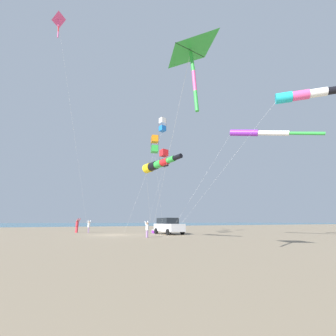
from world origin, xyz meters
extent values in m
plane|color=gray|center=(0.00, 0.00, 0.00)|extent=(600.00, 600.00, 0.00)
cube|color=#386B84|center=(165.00, 0.00, 0.00)|extent=(240.00, 600.00, 0.01)
cube|color=silver|center=(-1.93, -6.09, 0.75)|extent=(4.32, 1.89, 0.84)
cube|color=black|center=(-1.58, -6.09, 1.51)|extent=(2.60, 1.65, 0.68)
cylinder|color=black|center=(-3.38, -7.03, 0.33)|extent=(0.66, 0.23, 0.66)
cylinder|color=black|center=(-3.40, -5.18, 0.33)|extent=(0.66, 0.23, 0.66)
cylinder|color=black|center=(-0.46, -7.00, 0.33)|extent=(0.66, 0.23, 0.66)
cylinder|color=black|center=(-0.48, -5.15, 0.33)|extent=(0.66, 0.23, 0.66)
cube|color=purple|center=(1.09, -5.58, 0.18)|extent=(0.60, 0.40, 0.36)
cube|color=white|center=(1.09, -5.58, 0.39)|extent=(0.62, 0.42, 0.06)
cube|color=#B72833|center=(7.35, 2.94, 0.40)|extent=(0.34, 0.31, 0.79)
cylinder|color=#B72833|center=(7.35, 2.94, 1.12)|extent=(0.51, 0.51, 0.65)
sphere|color=#A37551|center=(7.35, 2.94, 1.57)|extent=(0.25, 0.25, 0.25)
cylinder|color=#B72833|center=(7.32, 2.71, 1.61)|extent=(0.38, 0.32, 0.50)
cylinder|color=#B72833|center=(7.12, 2.97, 1.61)|extent=(0.38, 0.32, 0.50)
cube|color=#8E6B9E|center=(-5.52, -1.84, 0.32)|extent=(0.25, 0.14, 0.63)
cylinder|color=silver|center=(-5.52, -1.84, 0.89)|extent=(0.31, 0.31, 0.52)
sphere|color=#A37551|center=(-5.52, -1.84, 1.25)|extent=(0.20, 0.20, 0.20)
cylinder|color=silver|center=(-5.40, -1.70, 1.29)|extent=(0.32, 0.10, 0.40)
cylinder|color=silver|center=(-5.39, -1.96, 1.29)|extent=(0.32, 0.10, 0.40)
cube|color=#8E6B9E|center=(5.95, 1.63, 0.34)|extent=(0.29, 0.18, 0.69)
cylinder|color=silver|center=(5.95, 1.63, 0.97)|extent=(0.37, 0.37, 0.57)
sphere|color=#A37551|center=(5.95, 1.63, 1.36)|extent=(0.22, 0.22, 0.22)
cylinder|color=silver|center=(6.11, 1.74, 1.40)|extent=(0.36, 0.15, 0.43)
cylinder|color=silver|center=(6.06, 1.46, 1.40)|extent=(0.36, 0.15, 0.43)
cylinder|color=#1EB7C6|center=(-15.19, -9.81, 11.45)|extent=(1.51, 1.48, 0.92)
cylinder|color=#EF4C93|center=(-16.10, -10.62, 11.41)|extent=(1.44, 1.41, 0.82)
cylinder|color=white|center=(-17.01, -11.42, 11.38)|extent=(1.38, 1.33, 0.72)
cylinder|color=black|center=(-17.91, -12.22, 11.34)|extent=(1.31, 1.26, 0.63)
cylinder|color=white|center=(-8.69, -7.84, 5.63)|extent=(12.11, 3.16, 11.25)
cylinder|color=purple|center=(-11.70, -8.72, 9.42)|extent=(2.45, 1.87, 1.12)
cylinder|color=white|center=(-13.71, -10.01, 8.89)|extent=(2.33, 1.71, 0.96)
cylinder|color=green|center=(-15.72, -11.30, 8.35)|extent=(2.21, 1.55, 0.80)
cylinder|color=white|center=(-7.56, -6.35, 4.77)|extent=(6.27, 3.46, 9.54)
cube|color=orange|center=(-5.73, -2.36, 9.69)|extent=(0.85, 0.85, 0.68)
cube|color=green|center=(-5.73, -2.36, 8.60)|extent=(0.85, 0.85, 0.68)
cylinder|color=black|center=(-6.16, -2.59, 9.14)|extent=(0.02, 0.02, 1.77)
cylinder|color=black|center=(-5.51, -2.78, 9.14)|extent=(0.02, 0.02, 1.77)
cylinder|color=black|center=(-5.96, -1.93, 9.14)|extent=(0.02, 0.02, 1.77)
cylinder|color=black|center=(-5.31, -2.13, 9.14)|extent=(0.02, 0.02, 1.77)
cylinder|color=white|center=(-3.56, -4.03, 4.13)|extent=(4.35, 3.34, 8.26)
cube|color=white|center=(-3.20, -4.52, 13.42)|extent=(0.79, 0.79, 0.65)
cube|color=blue|center=(-3.20, -4.52, 12.39)|extent=(0.79, 0.79, 0.65)
cylinder|color=black|center=(-3.43, -4.92, 12.91)|extent=(0.02, 0.02, 1.68)
cylinder|color=black|center=(-2.81, -4.76, 12.91)|extent=(0.02, 0.02, 1.68)
cylinder|color=black|center=(-3.59, -4.29, 12.91)|extent=(0.02, 0.02, 1.68)
cylinder|color=black|center=(-2.96, -4.13, 12.91)|extent=(0.02, 0.02, 1.68)
cylinder|color=white|center=(0.44, -3.57, 6.03)|extent=(7.30, 1.91, 12.07)
cylinder|color=yellow|center=(-7.78, -0.87, 5.97)|extent=(0.93, 0.95, 0.82)
cylinder|color=black|center=(-8.51, -1.03, 6.00)|extent=(0.90, 0.86, 0.74)
cylinder|color=green|center=(-9.24, -1.19, 6.02)|extent=(0.88, 0.77, 0.65)
cylinder|color=red|center=(-9.96, -1.35, 6.05)|extent=(0.86, 0.69, 0.56)
cylinder|color=green|center=(-10.69, -1.51, 6.07)|extent=(0.84, 0.60, 0.47)
cylinder|color=black|center=(-11.42, -1.67, 6.10)|extent=(0.82, 0.51, 0.38)
cylinder|color=white|center=(-3.90, -2.70, 2.88)|extent=(7.03, 3.82, 5.76)
pyramid|color=green|center=(-18.62, 2.04, 8.14)|extent=(2.19, 1.71, 0.52)
cylinder|color=black|center=(-18.61, 2.01, 8.03)|extent=(0.42, 1.67, 0.42)
cylinder|color=green|center=(-18.63, 1.97, 7.50)|extent=(0.21, 0.26, 0.89)
cylinder|color=#EF4C93|center=(-18.66, 1.91, 6.62)|extent=(0.20, 0.22, 0.88)
cylinder|color=green|center=(-18.70, 1.89, 5.74)|extent=(0.21, 0.14, 0.89)
cylinder|color=white|center=(-12.73, 0.20, 3.98)|extent=(11.77, 3.63, 7.96)
cube|color=red|center=(-2.60, -5.05, 9.52)|extent=(0.89, 0.89, 0.79)
cube|color=black|center=(-2.60, -5.05, 8.27)|extent=(0.89, 0.89, 0.79)
cylinder|color=black|center=(-2.93, -5.50, 8.90)|extent=(0.02, 0.02, 2.05)
cylinder|color=black|center=(-2.15, -5.39, 8.90)|extent=(0.02, 0.02, 2.05)
cylinder|color=black|center=(-3.05, -4.72, 8.90)|extent=(0.02, 0.02, 2.05)
cylinder|color=black|center=(-2.27, -4.61, 8.90)|extent=(0.02, 0.02, 2.05)
cylinder|color=white|center=(0.10, -5.09, 3.94)|extent=(5.41, 0.09, 7.87)
pyramid|color=#EF4C93|center=(-3.38, 7.95, 22.07)|extent=(1.64, 1.08, 0.65)
cylinder|color=black|center=(-3.38, 7.91, 21.98)|extent=(0.09, 1.28, 0.69)
cylinder|color=#EF4C93|center=(-3.36, 7.86, 21.55)|extent=(0.19, 0.23, 0.73)
cylinder|color=red|center=(-3.37, 7.78, 20.83)|extent=(0.22, 0.24, 0.73)
cylinder|color=#EF4C93|center=(-3.41, 7.73, 20.12)|extent=(0.17, 0.18, 0.72)
cylinder|color=white|center=(1.77, 4.72, 10.96)|extent=(10.32, 6.39, 21.93)
camera|label=1|loc=(-24.31, 6.11, 1.40)|focal=22.53mm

